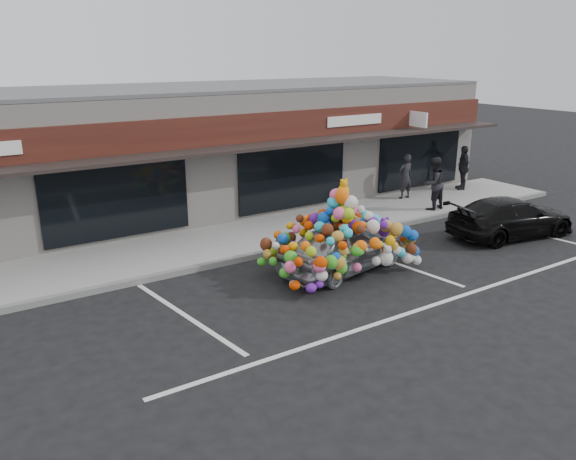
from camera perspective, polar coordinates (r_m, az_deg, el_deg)
ground at (r=13.67m, az=2.52°, el=-5.83°), size 90.00×90.00×0.00m
shop_building at (r=20.29m, az=-11.38°, el=8.01°), size 24.00×7.20×4.31m
sidewalk at (r=16.85m, az=-5.33°, el=-1.01°), size 26.00×3.00×0.15m
kerb at (r=15.60m, az=-2.77°, el=-2.49°), size 26.00×0.18×0.16m
parking_stripe_left at (r=12.44m, az=-10.32°, el=-8.59°), size 0.73×4.37×0.01m
parking_stripe_mid at (r=15.48m, az=10.61°, el=-3.24°), size 0.73×4.37×0.01m
parking_stripe_right at (r=19.43m, az=22.35°, el=0.03°), size 0.73×4.37×0.01m
lane_line at (r=13.35m, az=15.42°, el=-7.07°), size 14.00×0.12×0.01m
toy_car at (r=14.46m, az=5.60°, el=-1.24°), size 2.71×4.21×2.31m
black_sedan at (r=18.49m, az=21.72°, el=1.21°), size 2.31×4.38×1.21m
pedestrian_a at (r=21.56m, az=11.83°, el=5.36°), size 0.63×0.43×1.68m
pedestrian_b at (r=20.22m, az=14.55°, el=4.59°), size 0.94×0.76×1.84m
pedestrian_c at (r=23.60m, az=17.36°, el=6.07°), size 1.11×0.90×1.76m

